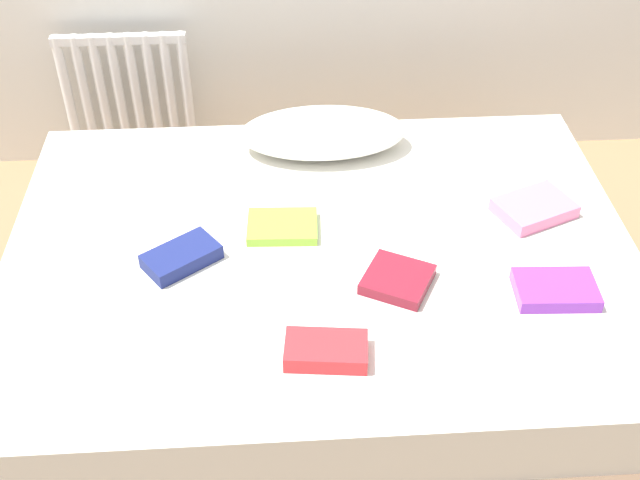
{
  "coord_description": "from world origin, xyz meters",
  "views": [
    {
      "loc": [
        -0.13,
        -1.9,
        2.1
      ],
      "look_at": [
        0.0,
        0.05,
        0.48
      ],
      "focal_mm": 44.84,
      "sensor_mm": 36.0,
      "label": 1
    }
  ],
  "objects_px": {
    "textbook_maroon": "(397,279)",
    "textbook_pink": "(534,208)",
    "bed": "(321,303)",
    "pillow": "(323,132)",
    "textbook_purple": "(555,290)",
    "textbook_red": "(326,351)",
    "textbook_navy": "(181,257)",
    "textbook_lime": "(282,227)",
    "radiator": "(128,96)"
  },
  "relations": [
    {
      "from": "textbook_maroon",
      "to": "textbook_pink",
      "type": "distance_m",
      "value": 0.58
    },
    {
      "from": "textbook_pink",
      "to": "bed",
      "type": "bearing_deg",
      "value": 166.39
    },
    {
      "from": "pillow",
      "to": "textbook_purple",
      "type": "distance_m",
      "value": 1.02
    },
    {
      "from": "textbook_red",
      "to": "textbook_navy",
      "type": "bearing_deg",
      "value": 141.35
    },
    {
      "from": "textbook_lime",
      "to": "textbook_navy",
      "type": "bearing_deg",
      "value": -153.41
    },
    {
      "from": "pillow",
      "to": "textbook_purple",
      "type": "relative_size",
      "value": 2.56
    },
    {
      "from": "bed",
      "to": "pillow",
      "type": "height_order",
      "value": "pillow"
    },
    {
      "from": "textbook_navy",
      "to": "textbook_purple",
      "type": "relative_size",
      "value": 0.96
    },
    {
      "from": "textbook_navy",
      "to": "textbook_purple",
      "type": "xyz_separation_m",
      "value": [
        1.09,
        -0.21,
        -0.0
      ]
    },
    {
      "from": "pillow",
      "to": "textbook_maroon",
      "type": "distance_m",
      "value": 0.76
    },
    {
      "from": "textbook_lime",
      "to": "textbook_navy",
      "type": "distance_m",
      "value": 0.34
    },
    {
      "from": "textbook_maroon",
      "to": "textbook_red",
      "type": "distance_m",
      "value": 0.36
    },
    {
      "from": "bed",
      "to": "textbook_pink",
      "type": "bearing_deg",
      "value": 9.43
    },
    {
      "from": "textbook_red",
      "to": "textbook_lime",
      "type": "relative_size",
      "value": 1.0
    },
    {
      "from": "radiator",
      "to": "textbook_maroon",
      "type": "relative_size",
      "value": 3.11
    },
    {
      "from": "pillow",
      "to": "textbook_navy",
      "type": "relative_size",
      "value": 2.68
    },
    {
      "from": "textbook_maroon",
      "to": "textbook_purple",
      "type": "relative_size",
      "value": 0.79
    },
    {
      "from": "pillow",
      "to": "textbook_pink",
      "type": "distance_m",
      "value": 0.79
    },
    {
      "from": "textbook_pink",
      "to": "textbook_purple",
      "type": "distance_m",
      "value": 0.39
    },
    {
      "from": "textbook_maroon",
      "to": "textbook_red",
      "type": "bearing_deg",
      "value": -102.52
    },
    {
      "from": "radiator",
      "to": "pillow",
      "type": "xyz_separation_m",
      "value": [
        0.8,
        -0.66,
        0.19
      ]
    },
    {
      "from": "radiator",
      "to": "textbook_pink",
      "type": "bearing_deg",
      "value": -36.5
    },
    {
      "from": "textbook_red",
      "to": "textbook_navy",
      "type": "height_order",
      "value": "textbook_red"
    },
    {
      "from": "textbook_lime",
      "to": "textbook_red",
      "type": "bearing_deg",
      "value": -76.87
    },
    {
      "from": "textbook_red",
      "to": "textbook_lime",
      "type": "height_order",
      "value": "textbook_red"
    },
    {
      "from": "textbook_purple",
      "to": "textbook_navy",
      "type": "bearing_deg",
      "value": 171.71
    },
    {
      "from": "radiator",
      "to": "textbook_maroon",
      "type": "height_order",
      "value": "radiator"
    },
    {
      "from": "bed",
      "to": "textbook_maroon",
      "type": "height_order",
      "value": "textbook_maroon"
    },
    {
      "from": "radiator",
      "to": "textbook_pink",
      "type": "distance_m",
      "value": 1.83
    },
    {
      "from": "radiator",
      "to": "textbook_lime",
      "type": "distance_m",
      "value": 1.3
    },
    {
      "from": "textbook_lime",
      "to": "textbook_purple",
      "type": "height_order",
      "value": "textbook_purple"
    },
    {
      "from": "textbook_pink",
      "to": "radiator",
      "type": "bearing_deg",
      "value": 120.45
    },
    {
      "from": "textbook_maroon",
      "to": "textbook_navy",
      "type": "distance_m",
      "value": 0.65
    },
    {
      "from": "bed",
      "to": "textbook_navy",
      "type": "distance_m",
      "value": 0.51
    },
    {
      "from": "textbook_lime",
      "to": "textbook_maroon",
      "type": "bearing_deg",
      "value": -37.0
    },
    {
      "from": "bed",
      "to": "textbook_lime",
      "type": "relative_size",
      "value": 9.05
    },
    {
      "from": "radiator",
      "to": "pillow",
      "type": "distance_m",
      "value": 1.05
    },
    {
      "from": "radiator",
      "to": "textbook_lime",
      "type": "xyz_separation_m",
      "value": [
        0.64,
        -1.12,
        0.14
      ]
    },
    {
      "from": "radiator",
      "to": "textbook_red",
      "type": "height_order",
      "value": "radiator"
    },
    {
      "from": "bed",
      "to": "textbook_pink",
      "type": "xyz_separation_m",
      "value": [
        0.7,
        0.12,
        0.28
      ]
    },
    {
      "from": "bed",
      "to": "radiator",
      "type": "height_order",
      "value": "radiator"
    },
    {
      "from": "textbook_pink",
      "to": "textbook_purple",
      "type": "xyz_separation_m",
      "value": [
        -0.04,
        -0.38,
        -0.0
      ]
    },
    {
      "from": "pillow",
      "to": "textbook_purple",
      "type": "xyz_separation_m",
      "value": [
        0.62,
        -0.81,
        -0.05
      ]
    },
    {
      "from": "textbook_red",
      "to": "textbook_pink",
      "type": "xyz_separation_m",
      "value": [
        0.72,
        0.58,
        -0.0
      ]
    },
    {
      "from": "textbook_maroon",
      "to": "textbook_red",
      "type": "height_order",
      "value": "textbook_red"
    },
    {
      "from": "bed",
      "to": "radiator",
      "type": "bearing_deg",
      "value": 122.32
    },
    {
      "from": "textbook_navy",
      "to": "textbook_pink",
      "type": "height_order",
      "value": "textbook_navy"
    },
    {
      "from": "textbook_lime",
      "to": "textbook_pink",
      "type": "relative_size",
      "value": 0.93
    },
    {
      "from": "pillow",
      "to": "textbook_red",
      "type": "bearing_deg",
      "value": -93.33
    },
    {
      "from": "textbook_red",
      "to": "textbook_purple",
      "type": "bearing_deg",
      "value": 22.53
    }
  ]
}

